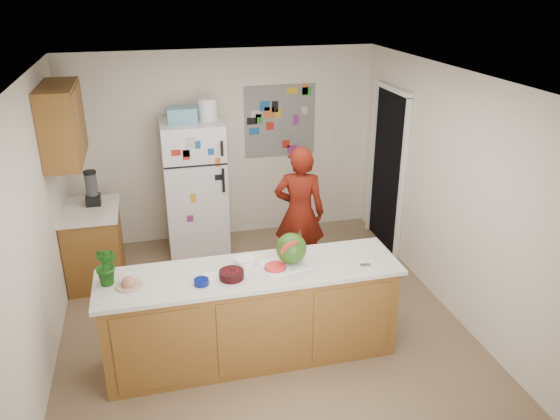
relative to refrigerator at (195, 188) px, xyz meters
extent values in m
cube|color=brown|center=(0.45, -1.88, -0.86)|extent=(4.00, 4.50, 0.02)
cube|color=beige|center=(0.45, 0.38, 0.40)|extent=(4.00, 0.02, 2.50)
cube|color=beige|center=(-1.56, -1.88, 0.40)|extent=(0.02, 4.50, 2.50)
cube|color=beige|center=(2.46, -1.88, 0.40)|extent=(0.02, 4.50, 2.50)
cube|color=white|center=(0.45, -1.88, 1.66)|extent=(4.00, 4.50, 0.02)
cube|color=black|center=(2.44, -0.43, 0.17)|extent=(0.03, 0.85, 2.04)
cube|color=brown|center=(0.25, -2.38, -0.41)|extent=(2.60, 0.62, 0.88)
cube|color=silver|center=(0.25, -2.38, 0.05)|extent=(2.68, 0.70, 0.04)
cube|color=brown|center=(-1.24, -0.53, -0.42)|extent=(0.60, 0.80, 0.86)
cube|color=silver|center=(-1.24, -0.53, 0.03)|extent=(0.64, 0.84, 0.04)
cube|color=brown|center=(-1.37, -0.58, 1.05)|extent=(0.35, 1.00, 0.80)
cube|color=silver|center=(0.00, 0.00, 0.00)|extent=(0.75, 0.70, 1.70)
cube|color=#5999B2|center=(-0.10, 0.00, 0.94)|extent=(0.35, 0.28, 0.18)
cube|color=slate|center=(1.20, 0.36, 0.70)|extent=(0.95, 0.01, 0.95)
imported|color=#5F150A|center=(1.09, -1.00, -0.05)|extent=(0.67, 0.54, 1.60)
cylinder|color=black|center=(-1.19, -0.41, 0.24)|extent=(0.13, 0.13, 0.38)
cube|color=white|center=(0.57, -2.36, 0.08)|extent=(0.48, 0.39, 0.01)
sphere|color=#204E15|center=(0.63, -2.34, 0.22)|extent=(0.28, 0.28, 0.28)
cylinder|color=#E02147|center=(0.46, -2.41, 0.09)|extent=(0.18, 0.18, 0.02)
cylinder|color=black|center=(0.06, -2.47, 0.11)|extent=(0.27, 0.27, 0.07)
cylinder|color=white|center=(0.22, -2.26, 0.10)|extent=(0.23, 0.23, 0.06)
cylinder|color=#051062|center=(-0.20, -2.52, 0.10)|extent=(0.13, 0.13, 0.05)
cylinder|color=beige|center=(-0.79, -2.40, 0.08)|extent=(0.28, 0.28, 0.02)
cube|color=silver|center=(-0.08, -2.42, 0.08)|extent=(0.20, 0.19, 0.02)
cube|color=gray|center=(1.26, -2.54, 0.08)|extent=(0.10, 0.06, 0.01)
imported|color=#1A460F|center=(-0.95, -2.33, 0.25)|extent=(0.26, 0.25, 0.36)
camera|label=1|loc=(-0.52, -6.53, 2.44)|focal=35.00mm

